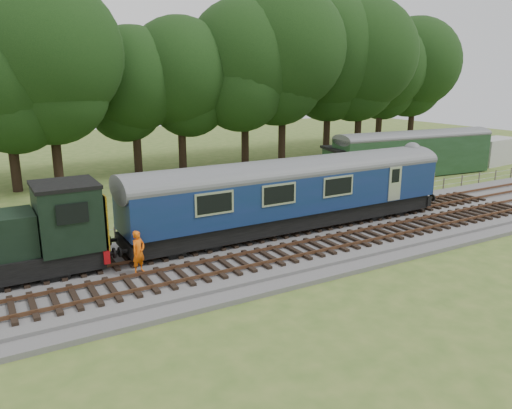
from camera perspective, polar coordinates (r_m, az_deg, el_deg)
ground at (r=24.23m, az=0.99°, el=-5.41°), size 120.00×120.00×0.00m
ballast at (r=24.17m, az=0.99°, el=-5.02°), size 70.00×7.00×0.35m
track_north at (r=25.24m, az=-0.64°, el=-3.58°), size 67.20×2.40×0.21m
track_south at (r=22.82m, az=3.08°, el=-5.62°), size 67.20×2.40×0.21m
fence at (r=27.98m, az=-3.76°, el=-2.65°), size 64.00×0.12×1.00m
tree_line at (r=43.92m, az=-13.99°, el=3.32°), size 70.00×8.00×18.00m
dmu_railcar at (r=25.97m, az=4.31°, el=1.93°), size 18.05×2.86×3.88m
worker at (r=21.09m, az=-13.28°, el=-5.30°), size 0.79×0.71×1.81m
parked_coach at (r=43.83m, az=17.63°, el=5.83°), size 14.78×4.02×3.73m
shed at (r=40.74m, az=10.28°, el=4.61°), size 4.00×4.00×2.68m
caravan at (r=52.74m, az=25.47°, el=5.53°), size 5.19×2.88×2.44m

